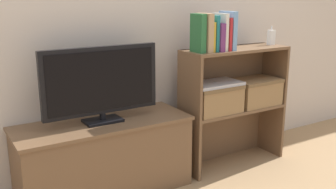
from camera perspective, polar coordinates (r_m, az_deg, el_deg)
ground_plane at (r=2.56m, az=1.58°, el=-13.35°), size 16.00×16.00×0.00m
tv_stand at (r=2.44m, az=-9.21°, el=-9.00°), size 1.04×0.40×0.46m
tv at (r=2.30m, az=-9.66°, el=1.76°), size 0.70×0.14×0.45m
bookshelf_lower_tier at (r=2.89m, az=8.67°, el=-4.54°), size 0.77×0.26×0.41m
bookshelf_upper_tier at (r=2.78m, az=8.99°, el=3.60°), size 0.77×0.26×0.42m
book_forest at (r=2.48m, az=4.39°, el=8.85°), size 0.04×0.12×0.24m
book_tan at (r=2.50m, az=5.27°, el=8.92°), size 0.04×0.15×0.24m
book_mustard at (r=2.53m, az=5.89°, el=8.34°), size 0.02×0.13×0.19m
book_teal at (r=2.54m, az=6.38°, el=8.81°), size 0.02×0.14×0.23m
book_plum at (r=2.56m, az=6.94°, el=8.31°), size 0.04×0.16×0.18m
book_ivory at (r=2.58m, az=7.57°, el=8.98°), size 0.03×0.14×0.24m
book_crimson at (r=2.60m, az=8.07°, el=8.71°), size 0.02×0.15×0.21m
book_skyblue at (r=2.62m, az=8.65°, el=9.15°), size 0.03×0.16×0.25m
baby_monitor at (r=2.94m, az=14.75°, el=8.03°), size 0.05×0.03×0.14m
storage_basket_left at (r=2.66m, az=6.76°, el=-0.40°), size 0.35×0.23×0.19m
storage_basket_right at (r=2.89m, az=12.50°, el=0.59°), size 0.35×0.23×0.19m
laptop at (r=2.63m, az=6.82°, el=1.59°), size 0.36×0.21×0.02m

